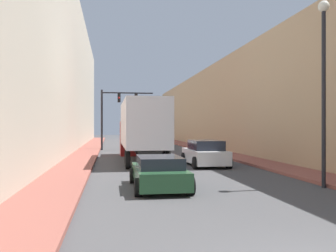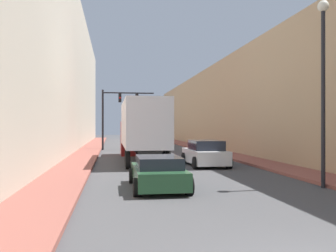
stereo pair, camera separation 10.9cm
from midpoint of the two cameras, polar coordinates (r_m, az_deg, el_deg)
The scene contains 9 objects.
sidewalk_right at distance 36.64m, azimuth 6.10°, elevation -3.68°, with size 2.16×80.00×0.15m.
sidewalk_left at distance 35.47m, azimuth -12.24°, elevation -3.80°, with size 2.16×80.00×0.15m.
building_right at distance 37.88m, azimuth 12.08°, elevation 3.04°, with size 6.00×80.00×8.87m.
building_left at distance 36.27m, azimuth -18.76°, elevation 8.47°, with size 6.00×80.00×15.53m.
semi_truck at distance 26.22m, azimuth -4.29°, elevation -0.37°, with size 2.59×12.84×4.03m.
sedan_car at distance 14.50m, azimuth -1.61°, elevation -7.13°, with size 2.07×4.30×1.25m.
suv_car at distance 22.82m, azimuth 5.53°, elevation -4.20°, with size 2.20×4.58×1.56m.
traffic_signal_gantry at distance 38.43m, azimuth -8.31°, elevation 2.62°, with size 5.29×0.35×6.10m.
street_lamp at distance 15.92m, azimuth 22.46°, elevation 8.03°, with size 0.44×0.44×7.30m.
Camera 1 is at (-3.71, -5.32, 2.41)m, focal length 40.00 mm.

